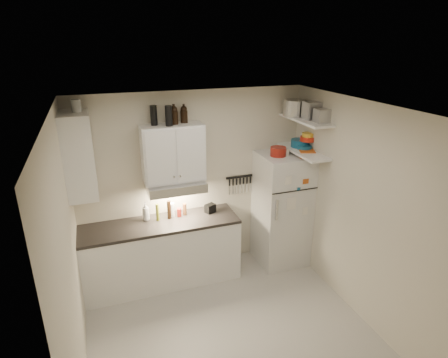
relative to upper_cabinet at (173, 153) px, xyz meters
name	(u,v)px	position (x,y,z in m)	size (l,w,h in m)	color
floor	(229,330)	(0.30, -1.33, -1.84)	(3.20, 3.00, 0.02)	#B3AFA5
ceiling	(231,108)	(0.30, -1.33, 0.78)	(3.20, 3.00, 0.02)	silver
back_wall	(193,183)	(0.30, 0.18, -0.53)	(3.20, 0.02, 2.60)	beige
left_wall	(67,260)	(-1.31, -1.33, -0.53)	(0.02, 3.00, 2.60)	beige
right_wall	(356,210)	(1.91, -1.33, -0.53)	(0.02, 3.00, 2.60)	beige
base_cabinet	(162,254)	(-0.25, -0.14, -1.39)	(2.10, 0.60, 0.88)	white
countertop	(160,224)	(-0.25, -0.14, -0.93)	(2.10, 0.62, 0.04)	black
upper_cabinet	(173,153)	(0.00, 0.00, 0.00)	(0.80, 0.33, 0.75)	white
side_cabinet	(79,155)	(-1.14, -0.14, 0.12)	(0.33, 0.55, 1.00)	white
range_hood	(176,186)	(0.00, -0.06, -0.44)	(0.76, 0.46, 0.12)	silver
fridge	(282,209)	(1.55, -0.18, -0.98)	(0.70, 0.68, 1.70)	silver
shelf_hi	(305,120)	(1.75, -0.31, 0.38)	(0.30, 0.95, 0.03)	white
shelf_lo	(303,151)	(1.75, -0.31, -0.07)	(0.30, 0.95, 0.03)	white
knife_strip	(240,177)	(1.00, 0.15, -0.51)	(0.42, 0.02, 0.03)	black
dutch_oven	(278,151)	(1.42, -0.21, -0.06)	(0.22, 0.22, 0.13)	maroon
book_stack	(306,153)	(1.79, -0.34, -0.08)	(0.20, 0.26, 0.09)	#C05418
spice_jar	(287,152)	(1.55, -0.23, -0.08)	(0.05, 0.05, 0.09)	silver
stock_pot	(294,108)	(1.71, -0.07, 0.50)	(0.31, 0.31, 0.22)	silver
tin_a	(313,110)	(1.82, -0.35, 0.50)	(0.23, 0.21, 0.23)	#AAAAAD
tin_b	(322,116)	(1.82, -0.57, 0.48)	(0.17, 0.17, 0.17)	#AAAAAD
bowl_teal	(300,143)	(1.81, -0.13, 0.00)	(0.26, 0.26, 0.10)	#16587C
bowl_orange	(308,139)	(1.86, -0.23, 0.09)	(0.21, 0.21, 0.06)	red
bowl_yellow	(308,135)	(1.86, -0.23, 0.14)	(0.16, 0.16, 0.05)	gold
plates	(304,147)	(1.80, -0.25, -0.02)	(0.21, 0.21, 0.05)	#16587C
growler_a	(174,115)	(0.04, 0.02, 0.49)	(0.10, 0.10, 0.24)	black
growler_b	(184,114)	(0.18, 0.06, 0.49)	(0.09, 0.09, 0.22)	black
thermos_a	(169,116)	(-0.04, -0.06, 0.50)	(0.09, 0.09, 0.25)	black
thermos_b	(154,115)	(-0.21, 0.04, 0.50)	(0.09, 0.09, 0.25)	black
side_jar	(76,106)	(-1.09, -0.13, 0.69)	(0.10, 0.10, 0.14)	silver
soap_bottle	(146,211)	(-0.41, 0.00, -0.76)	(0.11, 0.11, 0.28)	white
pepper_mill	(185,209)	(0.12, -0.01, -0.82)	(0.05, 0.05, 0.17)	brown
oil_bottle	(158,212)	(-0.26, -0.06, -0.79)	(0.05, 0.05, 0.24)	olive
vinegar_bottle	(169,210)	(-0.10, -0.05, -0.78)	(0.05, 0.05, 0.26)	black
clear_bottle	(172,210)	(-0.05, 0.01, -0.81)	(0.06, 0.06, 0.19)	silver
red_jar	(179,212)	(0.04, -0.04, -0.85)	(0.06, 0.06, 0.12)	maroon
caddy	(210,208)	(0.48, -0.05, -0.85)	(0.14, 0.10, 0.12)	black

